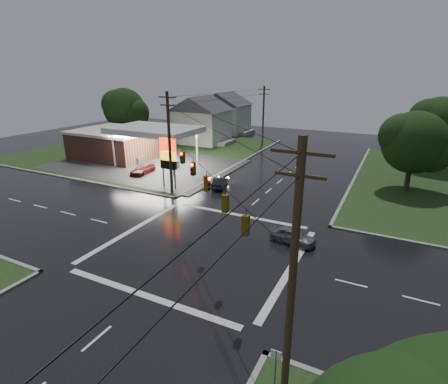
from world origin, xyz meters
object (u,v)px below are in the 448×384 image
at_px(tree_ne_near, 416,143).
at_px(tree_nw_behind, 125,109).
at_px(pylon_sign, 168,155).
at_px(tree_ne_far, 440,124).
at_px(utility_pole_nw, 169,142).
at_px(utility_pole_se, 293,273).
at_px(car_crossing, 293,236).
at_px(gas_station, 122,142).
at_px(house_near, 201,119).
at_px(car_pump, 143,169).
at_px(house_far, 225,112).
at_px(car_north, 220,182).
at_px(utility_pole_n, 263,115).

bearing_deg(tree_ne_near, tree_nw_behind, 170.53).
bearing_deg(pylon_sign, tree_ne_far, 40.35).
bearing_deg(tree_nw_behind, utility_pole_nw, -40.10).
bearing_deg(utility_pole_se, pylon_sign, 135.00).
height_order(utility_pole_se, car_crossing, utility_pole_se).
bearing_deg(tree_ne_near, gas_station, -176.70).
height_order(utility_pole_nw, tree_ne_near, utility_pole_nw).
height_order(house_near, tree_ne_near, tree_ne_near).
distance_m(house_near, tree_ne_near, 37.80).
bearing_deg(tree_ne_far, tree_nw_behind, -175.51).
bearing_deg(car_pump, house_far, 94.30).
xyz_separation_m(utility_pole_se, tree_ne_near, (4.64, 31.49, -0.16)).
bearing_deg(gas_station, house_far, 82.50).
bearing_deg(pylon_sign, gas_station, 148.78).
bearing_deg(car_north, pylon_sign, 17.08).
height_order(pylon_sign, tree_nw_behind, tree_nw_behind).
height_order(gas_station, house_far, house_far).
height_order(tree_ne_near, tree_ne_far, tree_ne_far).
bearing_deg(house_near, utility_pole_se, -56.21).
xyz_separation_m(house_far, car_pump, (4.71, -34.00, -3.78)).
height_order(utility_pole_se, tree_ne_near, utility_pole_se).
distance_m(gas_station, car_pump, 10.36).
bearing_deg(car_crossing, car_north, 59.77).
relative_size(house_near, tree_nw_behind, 1.10).
height_order(utility_pole_se, house_far, utility_pole_se).
height_order(utility_pole_n, house_far, utility_pole_n).
bearing_deg(house_far, utility_pole_nw, -72.08).
xyz_separation_m(utility_pole_nw, car_north, (3.91, 4.14, -5.11)).
bearing_deg(tree_ne_far, gas_station, -161.54).
relative_size(tree_ne_near, tree_ne_far, 0.92).
bearing_deg(tree_ne_near, car_pump, -165.71).
xyz_separation_m(house_far, car_crossing, (27.99, -44.20, -3.78)).
xyz_separation_m(utility_pole_n, house_near, (-11.45, -2.00, -1.06)).
xyz_separation_m(pylon_sign, utility_pole_n, (1.00, 27.50, 1.46)).
height_order(gas_station, car_crossing, gas_station).
xyz_separation_m(car_north, car_crossing, (11.62, -9.85, 0.01)).
xyz_separation_m(tree_nw_behind, car_pump, (16.60, -15.99, -5.56)).
bearing_deg(gas_station, car_crossing, -26.63).
height_order(tree_ne_near, car_crossing, tree_ne_near).
height_order(gas_station, tree_ne_near, tree_ne_near).
xyz_separation_m(pylon_sign, car_pump, (-6.74, 3.50, -3.39)).
xyz_separation_m(house_far, car_north, (16.37, -34.36, -3.80)).
distance_m(tree_ne_near, car_north, 21.99).
bearing_deg(tree_ne_far, utility_pole_nw, -137.41).
xyz_separation_m(utility_pole_nw, house_near, (-11.45, 26.50, -1.32)).
bearing_deg(tree_ne_near, car_north, -157.06).
bearing_deg(house_far, tree_nw_behind, -123.44).
bearing_deg(tree_ne_near, utility_pole_nw, -152.14).
bearing_deg(utility_pole_se, car_north, 123.10).
relative_size(utility_pole_nw, tree_ne_near, 1.22).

